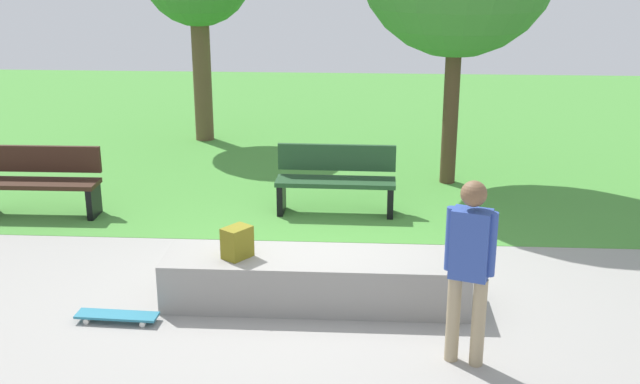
{
  "coord_description": "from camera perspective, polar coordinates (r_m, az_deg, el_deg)",
  "views": [
    {
      "loc": [
        0.54,
        -7.65,
        3.53
      ],
      "look_at": [
        0.05,
        0.28,
        0.95
      ],
      "focal_mm": 43.56,
      "sensor_mm": 36.0,
      "label": 1
    }
  ],
  "objects": [
    {
      "name": "grass_lawn",
      "position": [
        15.66,
        1.48,
        4.98
      ],
      "size": [
        26.6,
        12.8,
        0.01
      ],
      "primitive_type": "cube",
      "color": "#478C38",
      "rests_on": "ground_plane"
    },
    {
      "name": "park_bench_near_path",
      "position": [
        10.45,
        1.18,
        1.03
      ],
      "size": [
        1.61,
        0.5,
        0.91
      ],
      "color": "#1E4223",
      "rests_on": "ground_plane"
    },
    {
      "name": "concrete_ledge",
      "position": [
        7.91,
        -0.34,
        -6.46
      ],
      "size": [
        3.06,
        0.76,
        0.51
      ],
      "primitive_type": "cube",
      "color": "gray",
      "rests_on": "ground_plane"
    },
    {
      "name": "ground_plane",
      "position": [
        8.44,
        -0.45,
        -6.71
      ],
      "size": [
        28.0,
        28.0,
        0.0
      ],
      "primitive_type": "plane",
      "color": "gray"
    },
    {
      "name": "park_bench_far_right",
      "position": [
        11.04,
        -19.89,
        0.86
      ],
      "size": [
        1.6,
        0.49,
        0.91
      ],
      "color": "#331E14",
      "rests_on": "ground_plane"
    },
    {
      "name": "skater_performing_trick",
      "position": [
        6.67,
        10.93,
        -4.91
      ],
      "size": [
        0.41,
        0.29,
        1.67
      ],
      "color": "tan",
      "rests_on": "ground_plane"
    },
    {
      "name": "backpack_on_ledge",
      "position": [
        7.78,
        -6.1,
        -3.7
      ],
      "size": [
        0.33,
        0.34,
        0.32
      ],
      "primitive_type": "cube",
      "rotation": [
        0.0,
        0.0,
        0.94
      ],
      "color": "olive",
      "rests_on": "concrete_ledge"
    },
    {
      "name": "skateboard_by_ledge",
      "position": [
        7.87,
        -14.69,
        -8.77
      ],
      "size": [
        0.81,
        0.24,
        0.08
      ],
      "color": "teal",
      "rests_on": "ground_plane"
    }
  ]
}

